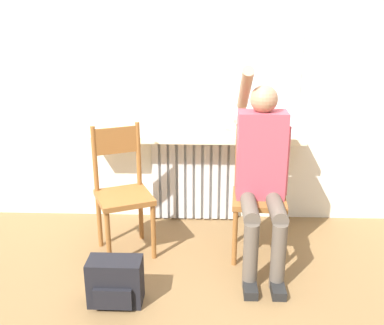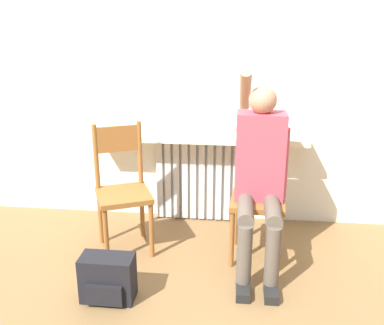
% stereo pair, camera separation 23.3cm
% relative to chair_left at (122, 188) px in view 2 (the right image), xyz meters
% --- Properties ---
extents(ground_plane, '(12.00, 12.00, 0.00)m').
position_rel_chair_left_xyz_m(ground_plane, '(0.51, -0.58, -0.49)').
color(ground_plane, brown).
extents(wall_with_window, '(7.00, 0.06, 2.70)m').
position_rel_chair_left_xyz_m(wall_with_window, '(0.51, 0.65, 0.86)').
color(wall_with_window, white).
rests_on(wall_with_window, ground_plane).
extents(radiator, '(0.73, 0.08, 0.75)m').
position_rel_chair_left_xyz_m(radiator, '(0.51, 0.57, -0.12)').
color(radiator, silver).
rests_on(radiator, ground_plane).
extents(windowsill, '(1.79, 0.27, 0.05)m').
position_rel_chair_left_xyz_m(windowsill, '(0.51, 0.48, 0.28)').
color(windowsill, beige).
rests_on(windowsill, radiator).
extents(window_glass, '(1.72, 0.01, 1.13)m').
position_rel_chair_left_xyz_m(window_glass, '(0.51, 0.61, 0.87)').
color(window_glass, white).
rests_on(window_glass, windowsill).
extents(chair_left, '(0.51, 0.51, 0.97)m').
position_rel_chair_left_xyz_m(chair_left, '(0.00, 0.00, 0.00)').
color(chair_left, brown).
rests_on(chair_left, ground_plane).
extents(chair_right, '(0.41, 0.41, 0.97)m').
position_rel_chair_left_xyz_m(chair_right, '(1.01, 0.00, 0.00)').
color(chair_right, brown).
rests_on(chair_right, ground_plane).
extents(person, '(0.36, 1.00, 1.42)m').
position_rel_chair_left_xyz_m(person, '(1.01, -0.11, 0.22)').
color(person, brown).
rests_on(person, ground_plane).
extents(cat, '(0.49, 0.13, 0.24)m').
position_rel_chair_left_xyz_m(cat, '(0.99, 0.50, 0.45)').
color(cat, silver).
rests_on(cat, windowsill).
extents(backpack, '(0.34, 0.21, 0.30)m').
position_rel_chair_left_xyz_m(backpack, '(0.06, -0.67, -0.35)').
color(backpack, black).
rests_on(backpack, ground_plane).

